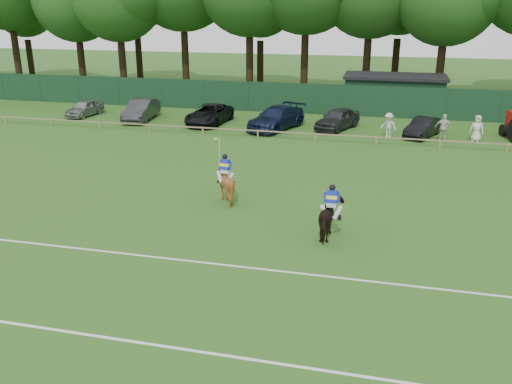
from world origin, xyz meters
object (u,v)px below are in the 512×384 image
(horse_dark, at_px, (331,218))
(estate_black, at_px, (423,127))
(spectator_left, at_px, (389,125))
(utility_shed, at_px, (394,93))
(horse_chestnut, at_px, (225,184))
(sedan_navy, at_px, (276,118))
(hatch_grey, at_px, (338,119))
(sedan_silver, at_px, (84,108))
(sedan_grey, at_px, (141,110))
(spectator_right, at_px, (477,129))
(spectator_mid, at_px, (443,128))
(suv_black, at_px, (209,114))

(horse_dark, height_order, estate_black, horse_dark)
(spectator_left, relative_size, utility_shed, 0.21)
(horse_chestnut, relative_size, estate_black, 0.44)
(sedan_navy, relative_size, hatch_grey, 1.24)
(horse_dark, relative_size, utility_shed, 0.23)
(sedan_silver, xyz_separation_m, estate_black, (26.50, -0.96, 0.00))
(horse_chestnut, relative_size, utility_shed, 0.21)
(sedan_grey, xyz_separation_m, hatch_grey, (15.33, 0.44, -0.04))
(sedan_silver, relative_size, utility_shed, 0.45)
(sedan_grey, distance_m, spectator_left, 19.04)
(sedan_navy, distance_m, hatch_grey, 4.47)
(spectator_left, xyz_separation_m, utility_shed, (0.29, 10.09, 0.68))
(horse_dark, xyz_separation_m, sedan_silver, (-22.15, 19.53, -0.18))
(sedan_grey, relative_size, spectator_right, 2.72)
(spectator_left, xyz_separation_m, spectator_mid, (3.53, -0.24, 0.07))
(suv_black, relative_size, hatch_grey, 1.17)
(sedan_silver, height_order, hatch_grey, hatch_grey)
(horse_dark, relative_size, estate_black, 0.50)
(sedan_navy, height_order, utility_shed, utility_shed)
(horse_chestnut, xyz_separation_m, hatch_grey, (3.57, 16.58, -0.12))
(spectator_right, relative_size, utility_shed, 0.21)
(horse_dark, height_order, suv_black, horse_dark)
(spectator_left, bearing_deg, utility_shed, 107.13)
(estate_black, bearing_deg, spectator_mid, -21.72)
(estate_black, distance_m, spectator_left, 2.52)
(spectator_mid, bearing_deg, utility_shed, 112.21)
(sedan_grey, xyz_separation_m, spectator_right, (24.69, -1.23, 0.09))
(horse_chestnut, bearing_deg, horse_dark, 159.08)
(horse_chestnut, xyz_separation_m, spectator_right, (12.93, 14.91, 0.01))
(horse_dark, xyz_separation_m, sedan_navy, (-5.98, 18.54, -0.02))
(spectator_mid, distance_m, spectator_right, 2.24)
(spectator_right, bearing_deg, hatch_grey, -172.46)
(horse_dark, relative_size, sedan_navy, 0.35)
(sedan_silver, xyz_separation_m, spectator_right, (29.88, -1.64, 0.24))
(hatch_grey, xyz_separation_m, spectator_mid, (7.18, -2.17, 0.17))
(horse_dark, xyz_separation_m, sedan_grey, (-16.96, 19.12, -0.03))
(estate_black, height_order, utility_shed, utility_shed)
(spectator_mid, bearing_deg, suv_black, 179.11)
(horse_chestnut, xyz_separation_m, sedan_grey, (-11.76, 16.14, -0.08))
(spectator_left, bearing_deg, horse_dark, -77.80)
(suv_black, bearing_deg, hatch_grey, 6.85)
(utility_shed, bearing_deg, horse_chestnut, -106.88)
(horse_chestnut, distance_m, sedan_silver, 23.69)
(spectator_left, relative_size, spectator_right, 0.97)
(horse_chestnut, relative_size, spectator_left, 1.02)
(sedan_grey, height_order, sedan_navy, sedan_navy)
(sedan_silver, bearing_deg, utility_shed, 24.40)
(utility_shed, bearing_deg, spectator_right, -61.10)
(estate_black, bearing_deg, spectator_right, 11.71)
(sedan_silver, xyz_separation_m, utility_shed, (24.46, 8.19, 0.89))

